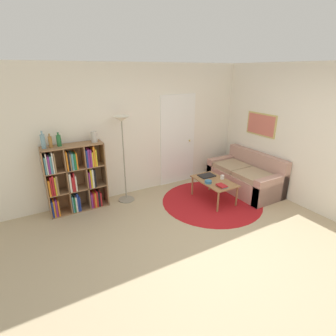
% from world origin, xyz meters
% --- Properties ---
extents(ground_plane, '(14.00, 14.00, 0.00)m').
position_xyz_m(ground_plane, '(0.00, 0.00, 0.00)').
color(ground_plane, tan).
extents(wall_back, '(7.42, 0.11, 2.60)m').
position_xyz_m(wall_back, '(0.03, 2.45, 1.29)').
color(wall_back, silver).
rests_on(wall_back, ground_plane).
extents(wall_right, '(0.08, 5.43, 2.60)m').
position_xyz_m(wall_right, '(2.23, 1.22, 1.30)').
color(wall_right, silver).
rests_on(wall_right, ground_plane).
extents(rug, '(1.96, 1.96, 0.01)m').
position_xyz_m(rug, '(0.82, 1.22, 0.00)').
color(rug, '#B2191E').
rests_on(rug, ground_plane).
extents(bookshelf, '(1.04, 0.34, 1.24)m').
position_xyz_m(bookshelf, '(-1.55, 2.23, 0.62)').
color(bookshelf, '#936B47').
rests_on(bookshelf, ground_plane).
extents(floor_lamp, '(0.32, 0.32, 1.68)m').
position_xyz_m(floor_lamp, '(-0.63, 2.13, 1.37)').
color(floor_lamp, gray).
rests_on(floor_lamp, ground_plane).
extents(couch, '(0.83, 1.57, 0.80)m').
position_xyz_m(couch, '(1.84, 1.33, 0.28)').
color(couch, tan).
rests_on(couch, ground_plane).
extents(coffee_table, '(0.54, 0.90, 0.42)m').
position_xyz_m(coffee_table, '(0.89, 1.26, 0.38)').
color(coffee_table, '#996B42').
rests_on(coffee_table, ground_plane).
extents(laptop, '(0.32, 0.24, 0.02)m').
position_xyz_m(laptop, '(0.90, 1.52, 0.43)').
color(laptop, black).
rests_on(laptop, coffee_table).
extents(bowl, '(0.13, 0.13, 0.05)m').
position_xyz_m(bowl, '(0.71, 1.22, 0.45)').
color(bowl, teal).
rests_on(bowl, coffee_table).
extents(book_stack_on_table, '(0.15, 0.19, 0.04)m').
position_xyz_m(book_stack_on_table, '(0.83, 0.96, 0.44)').
color(book_stack_on_table, teal).
rests_on(book_stack_on_table, coffee_table).
extents(cup, '(0.08, 0.08, 0.08)m').
position_xyz_m(cup, '(1.08, 1.24, 0.46)').
color(cup, white).
rests_on(cup, coffee_table).
extents(bottle_left, '(0.07, 0.07, 0.29)m').
position_xyz_m(bottle_left, '(-1.96, 2.24, 1.36)').
color(bottle_left, '#6B93A3').
rests_on(bottle_left, bookshelf).
extents(bottle_middle, '(0.06, 0.06, 0.24)m').
position_xyz_m(bottle_middle, '(-1.85, 2.24, 1.34)').
color(bottle_middle, olive).
rests_on(bottle_middle, bookshelf).
extents(bottle_right, '(0.08, 0.08, 0.24)m').
position_xyz_m(bottle_right, '(-1.71, 2.26, 1.34)').
color(bottle_right, '#236633').
rests_on(bottle_right, bookshelf).
extents(vase_on_shelf, '(0.11, 0.11, 0.20)m').
position_xyz_m(vase_on_shelf, '(-1.12, 2.24, 1.34)').
color(vase_on_shelf, '#B7B2A8').
rests_on(vase_on_shelf, bookshelf).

